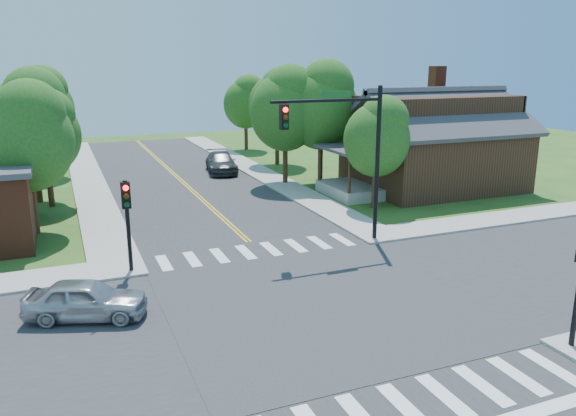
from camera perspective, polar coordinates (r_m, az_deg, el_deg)
name	(u,v)px	position (r m, az deg, el deg)	size (l,w,h in m)	color
ground	(318,305)	(19.83, 3.06, -9.85)	(100.00, 100.00, 0.00)	#2E5219
road_ns	(318,305)	(19.82, 3.06, -9.79)	(10.00, 90.00, 0.04)	#2D2D30
road_ew	(318,305)	(19.82, 3.06, -9.78)	(90.00, 10.00, 0.04)	#2D2D30
intersection_patch	(318,305)	(19.83, 3.06, -9.85)	(10.20, 10.20, 0.06)	#2D2D30
sidewalk_ne	(425,181)	(40.67, 13.73, 2.69)	(40.00, 40.00, 0.14)	#9E9B93
crosswalk_north	(259,250)	(25.15, -3.01, -4.32)	(8.85, 2.00, 0.01)	white
crosswalk_south	(425,401)	(15.14, 13.72, -18.48)	(8.85, 2.00, 0.01)	white
centerline	(318,304)	(19.81, 3.06, -9.73)	(0.30, 90.00, 0.01)	yellow
stop_bar	(545,410)	(15.79, 24.63, -18.20)	(4.60, 0.45, 0.09)	white
signal_mast_ne	(345,140)	(25.03, 5.85, 6.86)	(5.30, 0.42, 7.20)	black
signal_pole_nw	(127,209)	(22.64, -16.05, -0.13)	(0.34, 0.42, 3.80)	black
house_ne	(433,138)	(38.47, 14.54, 6.90)	(13.05, 8.80, 7.11)	black
tree_e_a	(379,135)	(32.18, 9.18, 7.35)	(3.80, 3.61, 6.46)	#382314
tree_e_b	(323,103)	(38.21, 3.54, 10.61)	(4.97, 4.72, 8.44)	#382314
tree_e_c	(278,101)	(45.73, -1.01, 10.80)	(4.61, 4.38, 7.84)	#382314
tree_e_d	(246,101)	(53.89, -4.24, 10.83)	(4.18, 3.97, 7.10)	#382314
tree_w_a	(27,134)	(29.37, -24.99, 6.83)	(4.40, 4.18, 7.49)	#382314
tree_w_b	(32,115)	(36.14, -24.58, 8.63)	(4.70, 4.47, 7.99)	#382314
tree_w_c	(41,104)	(44.52, -23.80, 9.61)	(4.70, 4.47, 8.00)	#382314
tree_w_d	(41,113)	(53.52, -23.78, 8.78)	(3.48, 3.30, 5.91)	#382314
tree_house	(287,106)	(38.02, -0.14, 10.28)	(4.77, 4.53, 8.11)	#382314
tree_bldg	(45,130)	(34.80, -23.42, 7.25)	(4.00, 3.80, 6.80)	#382314
car_silver	(86,300)	(19.69, -19.84, -8.83)	(4.20, 2.80, 1.33)	#AFB0B6
car_dgrey	(221,163)	(43.03, -6.81, 4.56)	(2.89, 5.40, 1.49)	#2F3335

